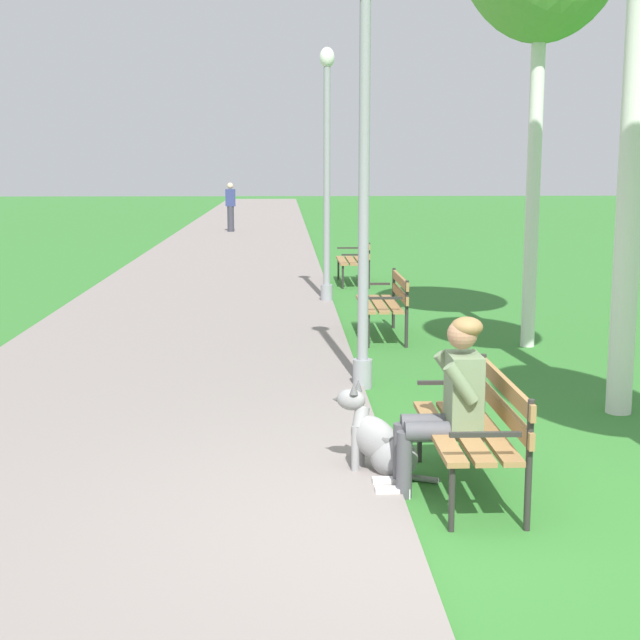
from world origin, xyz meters
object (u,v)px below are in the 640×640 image
(park_bench_mid, at_px, (386,299))
(pedestrian_distant, at_px, (231,207))
(lamp_post_mid, at_px, (327,173))
(park_bench_near, at_px, (478,422))
(lamp_post_near, at_px, (364,177))
(dog_grey, at_px, (381,442))
(park_bench_far, at_px, (356,257))
(person_seated_on_near_bench, at_px, (448,398))

(park_bench_mid, relative_size, pedestrian_distant, 0.91)
(lamp_post_mid, relative_size, pedestrian_distant, 2.49)
(park_bench_near, distance_m, lamp_post_near, 3.55)
(dog_grey, relative_size, lamp_post_near, 0.19)
(park_bench_far, relative_size, person_seated_on_near_bench, 1.20)
(park_bench_near, height_order, lamp_post_near, lamp_post_near)
(park_bench_mid, relative_size, park_bench_far, 1.00)
(lamp_post_near, bearing_deg, dog_grey, -92.08)
(dog_grey, distance_m, lamp_post_mid, 8.86)
(lamp_post_near, relative_size, pedestrian_distant, 2.52)
(lamp_post_near, height_order, lamp_post_mid, lamp_post_near)
(park_bench_far, distance_m, lamp_post_near, 8.49)
(park_bench_mid, bearing_deg, dog_grey, -96.68)
(dog_grey, bearing_deg, pedestrian_distant, 95.73)
(park_bench_mid, xyz_separation_m, dog_grey, (-0.65, -5.52, -0.25))
(person_seated_on_near_bench, xyz_separation_m, lamp_post_mid, (-0.42, 9.00, 1.45))
(person_seated_on_near_bench, xyz_separation_m, lamp_post_near, (-0.33, 3.08, 1.47))
(park_bench_near, relative_size, pedestrian_distant, 0.91)
(park_bench_far, distance_m, pedestrian_distant, 13.73)
(person_seated_on_near_bench, bearing_deg, park_bench_near, -6.55)
(person_seated_on_near_bench, bearing_deg, dog_grey, 141.32)
(pedestrian_distant, bearing_deg, park_bench_mid, -80.69)
(park_bench_near, distance_m, park_bench_far, 11.42)
(person_seated_on_near_bench, xyz_separation_m, pedestrian_distant, (-2.88, 24.75, 0.16))
(park_bench_near, distance_m, person_seated_on_near_bench, 0.27)
(park_bench_mid, distance_m, person_seated_on_near_bench, 5.87)
(park_bench_far, xyz_separation_m, dog_grey, (-0.68, -11.05, -0.25))
(park_bench_far, distance_m, person_seated_on_near_bench, 11.40)
(person_seated_on_near_bench, xyz_separation_m, dog_grey, (-0.43, 0.34, -0.42))
(lamp_post_near, bearing_deg, lamp_post_mid, 90.90)
(pedestrian_distant, bearing_deg, park_bench_far, -76.81)
(lamp_post_mid, bearing_deg, park_bench_mid, -78.49)
(park_bench_near, height_order, pedestrian_distant, pedestrian_distant)
(person_seated_on_near_bench, relative_size, lamp_post_mid, 0.30)
(lamp_post_mid, xyz_separation_m, pedestrian_distant, (-2.46, 15.75, -1.28))
(park_bench_near, height_order, park_bench_mid, same)
(lamp_post_near, distance_m, lamp_post_mid, 5.92)
(dog_grey, xyz_separation_m, lamp_post_near, (0.10, 2.74, 1.89))
(park_bench_far, bearing_deg, lamp_post_near, -93.99)
(park_bench_far, relative_size, dog_grey, 1.92)
(park_bench_far, height_order, lamp_post_near, lamp_post_near)
(park_bench_far, bearing_deg, pedestrian_distant, 103.19)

